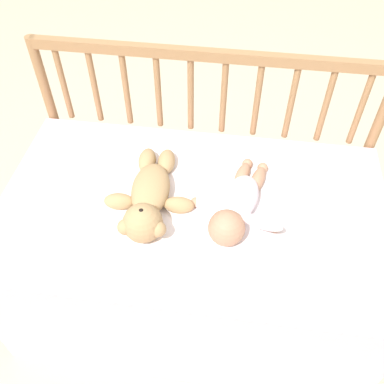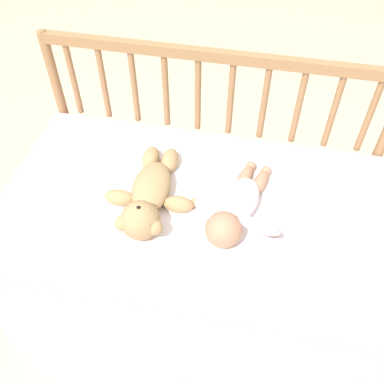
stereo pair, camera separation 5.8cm
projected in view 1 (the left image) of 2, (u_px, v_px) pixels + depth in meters
ground_plane at (192, 290)px, 1.76m from camera, size 12.00×12.00×0.00m
crib_mattress at (192, 254)px, 1.55m from camera, size 1.23×0.72×0.54m
crib_rail at (207, 112)px, 1.55m from camera, size 1.23×0.04×0.87m
blanket at (196, 201)px, 1.36m from camera, size 0.78×0.50×0.01m
teddy_bear at (149, 198)px, 1.31m from camera, size 0.29×0.40×0.12m
baby at (237, 206)px, 1.30m from camera, size 0.29×0.38×0.11m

